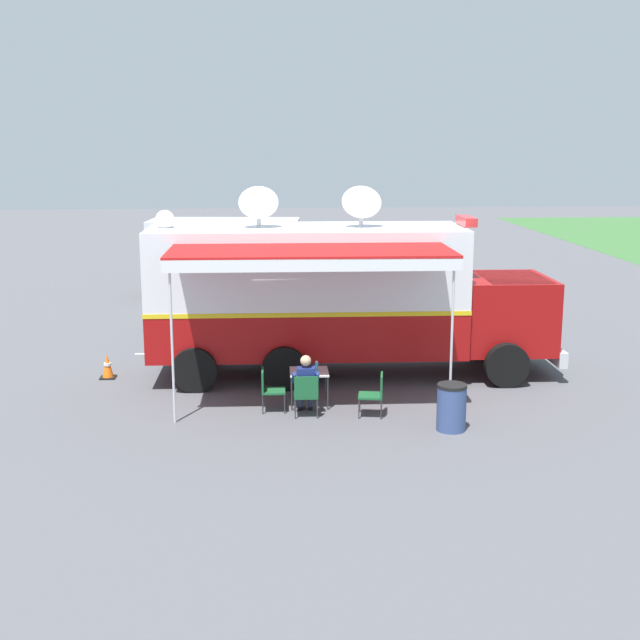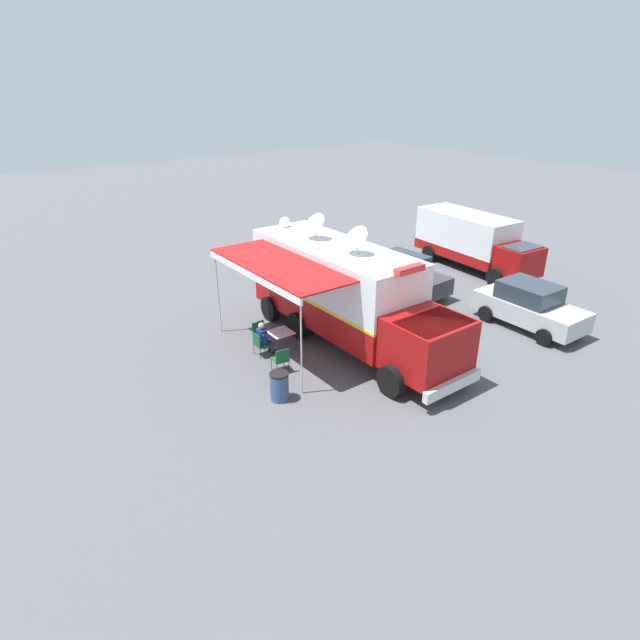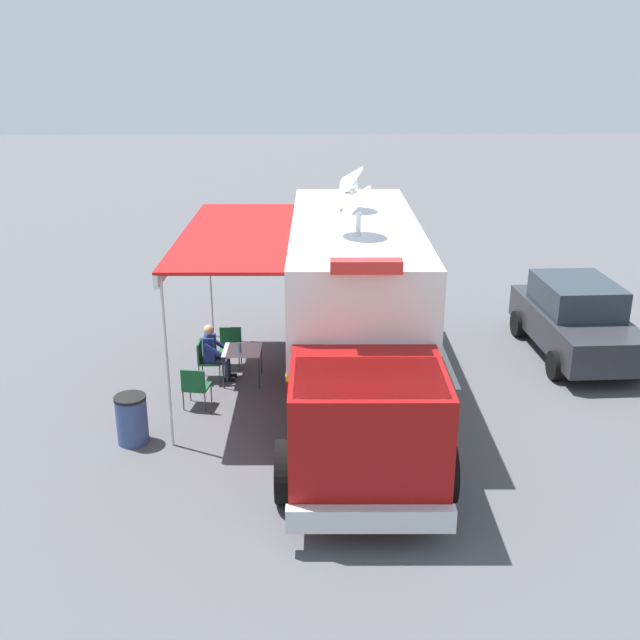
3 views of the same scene
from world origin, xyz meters
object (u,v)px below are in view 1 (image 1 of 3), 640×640
(trash_bin, at_px, (451,407))
(car_far_corner, at_px, (248,299))
(traffic_cone, at_px, (108,366))
(folding_table, at_px, (309,374))
(seated_responder, at_px, (306,383))
(water_bottle, at_px, (317,367))
(support_truck, at_px, (240,257))
(folding_chair_spare_by_truck, at_px, (375,391))
(folding_chair_at_table, at_px, (306,392))
(car_behind_truck, at_px, (427,289))
(command_truck, at_px, (339,294))
(folding_chair_beside_table, at_px, (269,387))

(trash_bin, bearing_deg, car_far_corner, -156.99)
(traffic_cone, bearing_deg, car_far_corner, 148.20)
(folding_table, distance_m, seated_responder, 0.62)
(water_bottle, xyz_separation_m, support_truck, (-12.95, -1.85, 0.55))
(folding_table, bearing_deg, seated_responder, -9.70)
(water_bottle, distance_m, traffic_cone, 5.33)
(folding_chair_spare_by_truck, distance_m, traffic_cone, 6.68)
(folding_chair_at_table, height_order, folding_chair_spare_by_truck, same)
(car_behind_truck, bearing_deg, trash_bin, -8.56)
(command_truck, xyz_separation_m, car_behind_truck, (-6.49, 3.38, -1.07))
(water_bottle, relative_size, folding_chair_at_table, 0.26)
(support_truck, xyz_separation_m, car_far_corner, (5.35, 0.35, -0.51))
(folding_table, relative_size, folding_chair_beside_table, 0.93)
(folding_chair_spare_by_truck, distance_m, car_far_corner, 8.81)
(folding_chair_at_table, distance_m, car_far_corner, 8.46)
(folding_chair_beside_table, relative_size, seated_responder, 0.70)
(command_truck, distance_m, trash_bin, 4.70)
(seated_responder, height_order, car_far_corner, car_far_corner)
(command_truck, distance_m, folding_chair_beside_table, 3.44)
(water_bottle, distance_m, folding_chair_at_table, 0.87)
(folding_table, height_order, trash_bin, trash_bin)
(water_bottle, xyz_separation_m, traffic_cone, (-2.41, -4.73, -0.55))
(folding_table, bearing_deg, folding_chair_spare_by_truck, 57.19)
(water_bottle, relative_size, folding_chair_spare_by_truck, 0.26)
(command_truck, distance_m, folding_table, 2.76)
(folding_chair_at_table, bearing_deg, seated_responder, 179.05)
(seated_responder, bearing_deg, water_bottle, 155.58)
(folding_table, relative_size, traffic_cone, 1.40)
(folding_chair_beside_table, relative_size, folding_chair_spare_by_truck, 1.00)
(command_truck, relative_size, water_bottle, 42.54)
(folding_table, height_order, folding_chair_at_table, folding_chair_at_table)
(folding_chair_beside_table, relative_size, support_truck, 0.12)
(support_truck, height_order, car_behind_truck, support_truck)
(folding_chair_beside_table, relative_size, car_behind_truck, 0.20)
(folding_chair_spare_by_truck, distance_m, support_truck, 14.09)
(support_truck, bearing_deg, folding_chair_spare_by_truck, 12.25)
(seated_responder, bearing_deg, trash_bin, 66.70)
(traffic_cone, xyz_separation_m, car_far_corner, (-5.19, 3.22, 0.60))
(folding_chair_spare_by_truck, height_order, traffic_cone, folding_chair_spare_by_truck)
(water_bottle, relative_size, folding_chair_beside_table, 0.26)
(car_behind_truck, bearing_deg, folding_chair_beside_table, -28.99)
(car_far_corner, bearing_deg, seated_responder, 8.66)
(water_bottle, distance_m, car_far_corner, 7.75)
(folding_table, distance_m, support_truck, 13.04)
(traffic_cone, bearing_deg, support_truck, 164.74)
(command_truck, distance_m, support_truck, 10.92)
(folding_chair_at_table, xyz_separation_m, folding_chair_spare_by_truck, (0.03, 1.39, 0.00))
(folding_chair_at_table, height_order, traffic_cone, folding_chair_at_table)
(trash_bin, bearing_deg, seated_responder, -113.30)
(car_behind_truck, bearing_deg, command_truck, -27.53)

